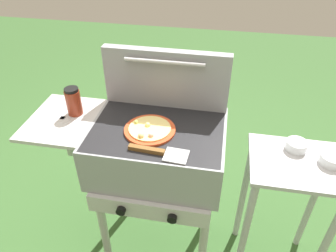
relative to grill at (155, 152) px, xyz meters
The scene contains 9 objects.
ground_plane 0.76m from the grill, 17.39° to the left, with size 8.00×8.00×0.00m, color #38602D.
grill is the anchor object (origin of this frame).
grill_lid_open 0.37m from the grill, 86.33° to the left, with size 0.63×0.08×0.30m.
pizza_cheese 0.16m from the grill, 127.10° to the right, with size 0.24×0.24×0.04m.
sauce_jar 0.47m from the grill, behind, with size 0.07×0.07×0.14m.
spatula 0.23m from the grill, 71.75° to the right, with size 0.26×0.10×0.02m.
prep_table 0.70m from the grill, ahead, with size 0.44×0.36×0.80m.
topping_bowl_near 0.82m from the grill, ahead, with size 0.11×0.11×0.04m.
topping_bowl_far 0.68m from the grill, ahead, with size 0.10×0.10×0.04m.
Camera 1 is at (0.27, -1.17, 1.79)m, focal length 33.92 mm.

